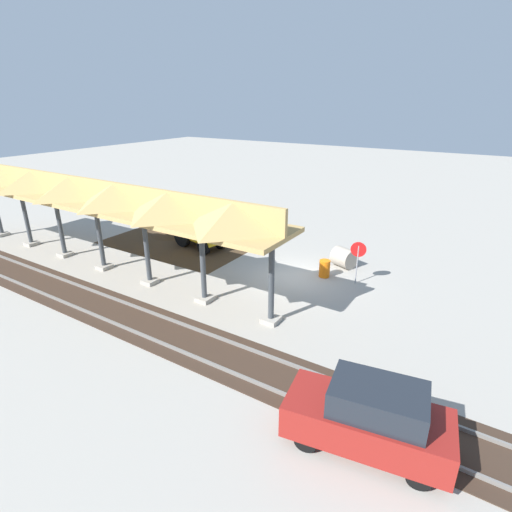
# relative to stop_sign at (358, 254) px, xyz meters

# --- Properties ---
(ground_plane) EXTENTS (120.00, 120.00, 0.00)m
(ground_plane) POSITION_rel_stop_sign_xyz_m (2.93, 0.89, -1.57)
(ground_plane) COLOR #9E998E
(dirt_work_zone) EXTENTS (9.35, 7.00, 0.01)m
(dirt_work_zone) POSITION_rel_stop_sign_xyz_m (11.61, -0.34, -1.56)
(dirt_work_zone) COLOR #42301E
(dirt_work_zone) RESTS_ON ground
(platform_canopy) EXTENTS (22.27, 3.20, 4.90)m
(platform_canopy) POSITION_rel_stop_sign_xyz_m (12.23, 5.50, 2.60)
(platform_canopy) COLOR #9E998E
(platform_canopy) RESTS_ON ground
(rail_tracks) EXTENTS (60.00, 2.58, 0.15)m
(rail_tracks) POSITION_rel_stop_sign_xyz_m (2.93, 8.43, -1.54)
(rail_tracks) COLOR slate
(rail_tracks) RESTS_ON ground
(stop_sign) EXTENTS (0.75, 0.20, 2.18)m
(stop_sign) POSITION_rel_stop_sign_xyz_m (0.00, 0.00, 0.00)
(stop_sign) COLOR gray
(stop_sign) RESTS_ON ground
(backhoe) EXTENTS (5.34, 2.30, 2.82)m
(backhoe) POSITION_rel_stop_sign_xyz_m (10.08, 0.00, -0.30)
(backhoe) COLOR yellow
(backhoe) RESTS_ON ground
(dirt_mound) EXTENTS (5.11, 5.11, 1.20)m
(dirt_mound) POSITION_rel_stop_sign_xyz_m (13.28, -0.71, -1.57)
(dirt_mound) COLOR #42301E
(dirt_mound) RESTS_ON ground
(concrete_pipe) EXTENTS (1.44, 1.41, 1.07)m
(concrete_pipe) POSITION_rel_stop_sign_xyz_m (1.28, -1.71, -1.03)
(concrete_pipe) COLOR #9E9384
(concrete_pipe) RESTS_ON ground
(distant_parked_car) EXTENTS (4.42, 2.39, 1.98)m
(distant_parked_car) POSITION_rel_stop_sign_xyz_m (-3.66, 9.66, -0.58)
(distant_parked_car) COLOR maroon
(distant_parked_car) RESTS_ON ground
(traffic_barrel) EXTENTS (0.56, 0.56, 0.90)m
(traffic_barrel) POSITION_rel_stop_sign_xyz_m (1.65, 0.09, -1.12)
(traffic_barrel) COLOR orange
(traffic_barrel) RESTS_ON ground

